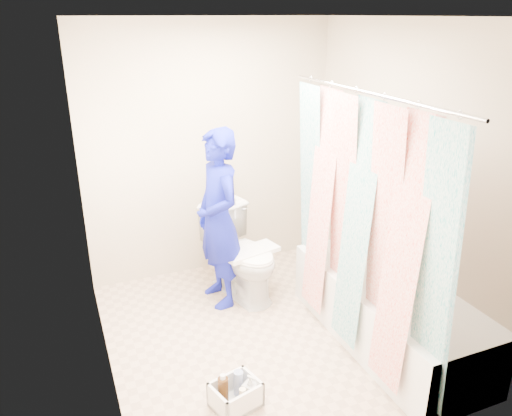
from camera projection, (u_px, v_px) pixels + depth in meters
name	position (u px, v px, depth m)	size (l,w,h in m)	color
floor	(265.00, 334.00, 4.02)	(2.60, 2.60, 0.00)	tan
ceiling	(267.00, 16.00, 3.15)	(2.40, 2.60, 0.02)	white
wall_back	(211.00, 152.00, 4.71)	(2.40, 0.02, 2.40)	#BAAB8F
wall_front	(371.00, 277.00, 2.47)	(2.40, 0.02, 2.40)	#BAAB8F
wall_left	(93.00, 219.00, 3.16)	(0.02, 2.60, 2.40)	#BAAB8F
wall_right	(402.00, 175.00, 4.02)	(0.02, 2.60, 2.40)	#BAAB8F
bathtub	(387.00, 311.00, 3.87)	(0.70, 1.75, 0.50)	white
curtain_rod	(370.00, 93.00, 3.13)	(0.02, 0.02, 1.90)	silver
shower_curtain	(358.00, 228.00, 3.47)	(0.06, 1.75, 1.80)	white
toilet	(242.00, 254.00, 4.47)	(0.46, 0.80, 0.82)	white
tank_lid	(251.00, 252.00, 4.35)	(0.50, 0.22, 0.04)	white
tank_internals	(224.00, 206.00, 4.47)	(0.20, 0.08, 0.27)	black
plumber	(218.00, 219.00, 4.24)	(0.57, 0.38, 1.57)	#1017A2
cleaning_caddy	(237.00, 395.00, 3.27)	(0.35, 0.31, 0.23)	white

